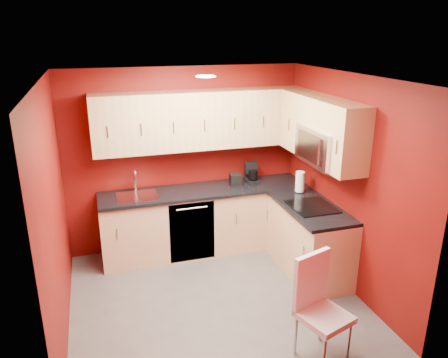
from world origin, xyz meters
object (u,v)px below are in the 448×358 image
napkin_holder (235,179)px  dining_chair (324,311)px  sink (137,193)px  paper_towel (300,182)px  coffee_maker (253,172)px  microwave (325,146)px

napkin_holder → dining_chair: 2.47m
sink → paper_towel: 2.13m
paper_towel → sink: bearing=166.8°
sink → coffee_maker: 1.62m
microwave → dining_chair: microwave is taller
microwave → paper_towel: size_ratio=2.74×
coffee_maker → napkin_holder: (-0.28, -0.06, -0.06)m
coffee_maker → dining_chair: coffee_maker is taller
microwave → paper_towel: bearing=92.6°
napkin_holder → coffee_maker: bearing=11.8°
microwave → sink: bearing=154.4°
microwave → napkin_holder: bearing=126.2°
microwave → napkin_holder: 1.43m
microwave → coffee_maker: (-0.47, 1.08, -0.61)m
microwave → dining_chair: (-0.69, -1.40, -1.15)m
napkin_holder → paper_towel: 0.89m
coffee_maker → paper_towel: (0.45, -0.56, 0.00)m
microwave → dining_chair: size_ratio=0.74×
sink → paper_towel: bearing=-13.2°
coffee_maker → paper_towel: 0.72m
paper_towel → coffee_maker: bearing=128.6°
coffee_maker → napkin_holder: coffee_maker is taller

